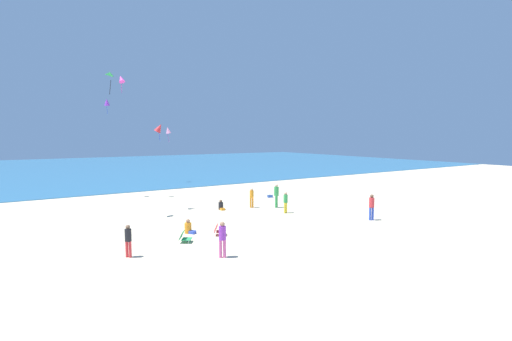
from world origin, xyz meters
TOP-DOWN VIEW (x-y plane):
  - ground_plane at (0.00, 10.00)m, footprint 120.00×120.00m
  - ocean_water at (0.00, 52.46)m, footprint 120.00×60.00m
  - beach_chair_near_camera at (-4.95, 4.57)m, footprint 0.80×0.79m
  - beach_chair_far_right at (-2.93, 4.83)m, footprint 0.80×0.78m
  - cooler_box at (6.34, 13.31)m, footprint 0.52×0.44m
  - person_0 at (-7.84, 3.74)m, footprint 0.40×0.40m
  - person_1 at (3.49, 7.46)m, footprint 0.36×0.36m
  - person_2 at (-4.09, 6.07)m, footprint 0.62×0.69m
  - person_3 at (4.15, 9.41)m, footprint 0.49×0.49m
  - person_4 at (0.39, 10.85)m, footprint 0.35×0.58m
  - person_5 at (-4.48, 1.51)m, footprint 0.43×0.43m
  - person_6 at (2.62, 10.34)m, footprint 0.34×0.34m
  - person_7 at (6.60, 2.85)m, footprint 0.42×0.42m
  - kite_green at (-6.50, 12.09)m, footprint 0.71×0.69m
  - kite_pink at (2.75, 27.59)m, footprint 0.81×0.73m
  - kite_purple at (-4.96, 20.67)m, footprint 0.64×0.68m
  - kite_magenta at (-3.96, 19.81)m, footprint 0.64×0.80m
  - kite_red at (-3.16, 13.13)m, footprint 0.86×0.78m

SIDE VIEW (x-z plane):
  - ground_plane at x=0.00m, z-range 0.00..0.00m
  - ocean_water at x=0.00m, z-range 0.00..0.05m
  - cooler_box at x=6.34m, z-range 0.00..0.27m
  - beach_chair_near_camera at x=-4.95m, z-range -0.02..0.54m
  - person_4 at x=0.39m, z-range -0.09..0.62m
  - beach_chair_far_right at x=-2.93m, z-range -0.01..0.57m
  - person_2 at x=-4.09m, z-range -0.10..0.68m
  - person_0 at x=-7.84m, z-range 0.11..1.53m
  - person_1 at x=3.49m, z-range 0.11..1.55m
  - person_6 at x=2.62m, z-range 0.11..1.55m
  - person_5 at x=-4.48m, z-range 0.12..1.69m
  - person_7 at x=6.60m, z-range 0.12..1.74m
  - person_3 at x=4.15m, z-range 0.13..1.87m
  - kite_red at x=-3.16m, z-range 5.09..6.37m
  - kite_pink at x=2.75m, z-range 4.93..6.63m
  - kite_purple at x=-4.96m, z-range 7.29..8.58m
  - kite_green at x=-6.50m, z-range 8.24..9.65m
  - kite_magenta at x=-3.96m, z-range 9.04..10.57m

